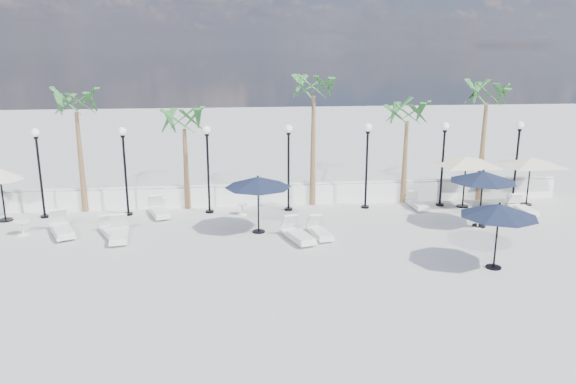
{
  "coord_description": "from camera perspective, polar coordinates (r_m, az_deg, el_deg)",
  "views": [
    {
      "loc": [
        -2.56,
        -17.43,
        7.13
      ],
      "look_at": [
        -0.29,
        3.98,
        1.5
      ],
      "focal_mm": 35.0,
      "sensor_mm": 36.0,
      "label": 1
    }
  ],
  "objects": [
    {
      "name": "palm_3",
      "position": [
        26.21,
        12.01,
        7.36
      ],
      "size": [
        2.6,
        2.6,
        4.9
      ],
      "color": "brown",
      "rests_on": "ground"
    },
    {
      "name": "ground",
      "position": [
        19.01,
        2.15,
        -7.39
      ],
      "size": [
        100.0,
        100.0,
        0.0
      ],
      "primitive_type": "plane",
      "color": "#ACACA7",
      "rests_on": "ground"
    },
    {
      "name": "parasol_navy_right",
      "position": [
        19.31,
        20.65,
        -1.78
      ],
      "size": [
        2.52,
        2.52,
        2.26
      ],
      "color": "black",
      "rests_on": "ground"
    },
    {
      "name": "parasol_navy_mid",
      "position": [
        23.6,
        19.22,
        1.48
      ],
      "size": [
        2.65,
        2.65,
        2.37
      ],
      "color": "black",
      "rests_on": "ground"
    },
    {
      "name": "parasol_cream_sq_a",
      "position": [
        27.7,
        23.48,
        3.21
      ],
      "size": [
        4.87,
        4.87,
        2.39
      ],
      "color": "black",
      "rests_on": "ground"
    },
    {
      "name": "palm_0",
      "position": [
        25.69,
        -20.74,
        7.91
      ],
      "size": [
        2.6,
        2.6,
        5.5
      ],
      "color": "brown",
      "rests_on": "ground"
    },
    {
      "name": "lounger_3",
      "position": [
        22.21,
        -16.79,
        -4.04
      ],
      "size": [
        0.91,
        2.06,
        0.75
      ],
      "rotation": [
        0.0,
        0.0,
        0.13
      ],
      "color": "silver",
      "rests_on": "ground"
    },
    {
      "name": "lounger_7",
      "position": [
        26.03,
        12.97,
        -1.15
      ],
      "size": [
        0.64,
        1.7,
        0.62
      ],
      "rotation": [
        0.0,
        0.0,
        0.06
      ],
      "color": "silver",
      "rests_on": "ground"
    },
    {
      "name": "lounger_4",
      "position": [
        21.18,
        0.99,
        -4.3
      ],
      "size": [
        1.24,
        2.11,
        0.75
      ],
      "rotation": [
        0.0,
        0.0,
        0.32
      ],
      "color": "silver",
      "rests_on": "ground"
    },
    {
      "name": "lamppost_0",
      "position": [
        25.64,
        -24.01,
        2.95
      ],
      "size": [
        0.36,
        0.36,
        3.84
      ],
      "color": "black",
      "rests_on": "ground"
    },
    {
      "name": "lamppost_4",
      "position": [
        25.12,
        8.03,
        3.86
      ],
      "size": [
        0.36,
        0.36,
        3.84
      ],
      "color": "black",
      "rests_on": "ground"
    },
    {
      "name": "lamppost_5",
      "position": [
        26.19,
        15.5,
        3.91
      ],
      "size": [
        0.36,
        0.36,
        3.84
      ],
      "color": "black",
      "rests_on": "ground"
    },
    {
      "name": "side_table_1",
      "position": [
        24.43,
        -4.66,
        -1.68
      ],
      "size": [
        0.48,
        0.48,
        0.47
      ],
      "color": "silver",
      "rests_on": "ground"
    },
    {
      "name": "lamppost_2",
      "position": [
        24.4,
        -8.17,
        3.54
      ],
      "size": [
        0.36,
        0.36,
        3.84
      ],
      "color": "black",
      "rests_on": "ground"
    },
    {
      "name": "palm_2",
      "position": [
        25.1,
        2.62,
        10.03
      ],
      "size": [
        2.6,
        2.6,
        6.1
      ],
      "color": "brown",
      "rests_on": "ground"
    },
    {
      "name": "lounger_1",
      "position": [
        23.47,
        -21.99,
        -3.46
      ],
      "size": [
        1.47,
        2.2,
        0.79
      ],
      "rotation": [
        0.0,
        0.0,
        0.42
      ],
      "color": "silver",
      "rests_on": "ground"
    },
    {
      "name": "palm_1",
      "position": [
        25.04,
        -10.51,
        6.66
      ],
      "size": [
        2.6,
        2.6,
        4.7
      ],
      "color": "brown",
      "rests_on": "ground"
    },
    {
      "name": "parasol_navy_left",
      "position": [
        21.65,
        -3.07,
        1.0
      ],
      "size": [
        2.61,
        2.61,
        2.3
      ],
      "color": "black",
      "rests_on": "ground"
    },
    {
      "name": "side_table_2",
      "position": [
        23.91,
        18.74,
        -2.83
      ],
      "size": [
        0.46,
        0.46,
        0.44
      ],
      "color": "silver",
      "rests_on": "ground"
    },
    {
      "name": "lamppost_6",
      "position": [
        27.66,
        22.28,
        3.9
      ],
      "size": [
        0.36,
        0.36,
        3.84
      ],
      "color": "black",
      "rests_on": "ground"
    },
    {
      "name": "balustrade",
      "position": [
        25.93,
        -0.18,
        -0.24
      ],
      "size": [
        26.0,
        0.3,
        1.01
      ],
      "color": "silver",
      "rests_on": "ground"
    },
    {
      "name": "lounger_6",
      "position": [
        26.7,
        22.76,
        -1.52
      ],
      "size": [
        0.66,
        1.78,
        0.66
      ],
      "rotation": [
        0.0,
        0.0,
        0.05
      ],
      "color": "silver",
      "rests_on": "ground"
    },
    {
      "name": "side_table_0",
      "position": [
        24.06,
        -25.39,
        -3.2
      ],
      "size": [
        0.58,
        0.58,
        0.57
      ],
      "color": "silver",
      "rests_on": "ground"
    },
    {
      "name": "lamppost_3",
      "position": [
        24.51,
        0.05,
        3.74
      ],
      "size": [
        0.36,
        0.36,
        3.84
      ],
      "color": "black",
      "rests_on": "ground"
    },
    {
      "name": "parasol_cream_small",
      "position": [
        25.96,
        -27.24,
        1.58
      ],
      "size": [
        1.89,
        1.89,
        2.32
      ],
      "color": "black",
      "rests_on": "ground"
    },
    {
      "name": "lamppost_1",
      "position": [
        24.78,
        -16.29,
        3.27
      ],
      "size": [
        0.36,
        0.36,
        3.84
      ],
      "color": "black",
      "rests_on": "ground"
    },
    {
      "name": "palm_4",
      "position": [
        27.49,
        19.54,
        8.81
      ],
      "size": [
        2.6,
        2.6,
        5.7
      ],
      "color": "brown",
      "rests_on": "ground"
    },
    {
      "name": "lounger_0",
      "position": [
        22.88,
        -17.65,
        -3.68
      ],
      "size": [
        1.15,
        1.69,
        0.61
      ],
      "rotation": [
        0.0,
        0.0,
        0.43
      ],
      "color": "silver",
      "rests_on": "ground"
    },
    {
      "name": "lounger_2",
      "position": [
        24.83,
        -13.0,
        -1.85
      ],
      "size": [
        1.18,
        1.99,
        0.71
      ],
      "rotation": [
        0.0,
        0.0,
        0.32
      ],
      "color": "silver",
      "rests_on": "ground"
    },
    {
      "name": "lounger_5",
      "position": [
        21.61,
        3.24,
        -4.01
      ],
      "size": [
        0.85,
        1.84,
        0.66
      ],
      "rotation": [
        0.0,
        0.0,
        0.16
      ],
      "color": "silver",
      "rests_on": "ground"
    },
    {
      "name": "parasol_cream_sq_b",
      "position": [
        26.32,
        17.67,
        3.41
      ],
      "size": [
        5.0,
        5.0,
        2.51
      ],
      "color": "black",
      "rests_on": "ground"
    }
  ]
}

